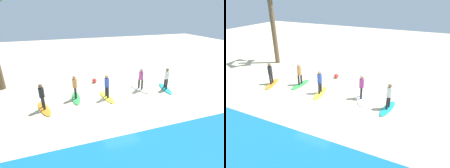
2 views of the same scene
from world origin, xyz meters
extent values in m
plane|color=beige|center=(0.00, 0.00, 0.00)|extent=(60.00, 60.00, 0.00)
ellipsoid|color=teal|center=(-4.35, -1.20, 0.04)|extent=(0.92, 2.17, 0.09)
cylinder|color=#232328|center=(-4.33, -1.05, 0.48)|extent=(0.14, 0.14, 0.78)
cylinder|color=#232328|center=(-4.38, -1.36, 0.48)|extent=(0.14, 0.14, 0.78)
cylinder|color=white|center=(-4.35, -1.20, 1.18)|extent=(0.32, 0.32, 0.62)
sphere|color=#9E704C|center=(-4.35, -1.20, 1.61)|extent=(0.24, 0.24, 0.24)
ellipsoid|color=white|center=(-2.43, -1.73, 0.04)|extent=(1.22, 2.17, 0.09)
cylinder|color=#232328|center=(-2.48, -1.58, 0.48)|extent=(0.14, 0.14, 0.78)
cylinder|color=#232328|center=(-2.37, -1.88, 0.48)|extent=(0.14, 0.14, 0.78)
cylinder|color=#B74293|center=(-2.43, -1.73, 1.18)|extent=(0.32, 0.32, 0.62)
sphere|color=tan|center=(-2.43, -1.73, 1.61)|extent=(0.24, 0.24, 0.24)
ellipsoid|color=yellow|center=(0.46, -1.21, 0.04)|extent=(0.88, 2.16, 0.09)
cylinder|color=#232328|center=(0.44, -1.06, 0.48)|extent=(0.14, 0.14, 0.78)
cylinder|color=#232328|center=(0.49, -1.37, 0.48)|extent=(0.14, 0.14, 0.78)
cylinder|color=#334CAD|center=(0.46, -1.21, 1.18)|extent=(0.32, 0.32, 0.62)
sphere|color=#9E704C|center=(0.46, -1.21, 1.61)|extent=(0.24, 0.24, 0.24)
ellipsoid|color=green|center=(2.58, -1.80, 0.04)|extent=(0.64, 2.12, 0.09)
cylinder|color=#232328|center=(2.59, -1.64, 0.48)|extent=(0.14, 0.14, 0.78)
cylinder|color=#232328|center=(2.58, -1.96, 0.48)|extent=(0.14, 0.14, 0.78)
cylinder|color=#E58C4C|center=(2.58, -1.80, 1.18)|extent=(0.32, 0.32, 0.62)
sphere|color=tan|center=(2.58, -1.80, 1.61)|extent=(0.24, 0.24, 0.24)
ellipsoid|color=orange|center=(4.69, -0.95, 0.04)|extent=(1.17, 2.17, 0.09)
cylinder|color=#232328|center=(4.64, -0.80, 0.48)|extent=(0.14, 0.14, 0.78)
cylinder|color=#232328|center=(4.73, -1.10, 0.48)|extent=(0.14, 0.14, 0.78)
cylinder|color=#262628|center=(4.69, -0.95, 1.18)|extent=(0.32, 0.32, 0.62)
sphere|color=brown|center=(4.69, -0.95, 1.61)|extent=(0.24, 0.24, 0.24)
cylinder|color=brown|center=(7.87, -5.34, 3.38)|extent=(0.44, 0.44, 6.75)
sphere|color=#E53838|center=(0.67, -4.27, 0.19)|extent=(0.38, 0.38, 0.38)
camera|label=1|loc=(3.62, 9.43, 5.78)|focal=28.00mm
camera|label=2|loc=(-6.16, 9.72, 6.66)|focal=32.15mm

